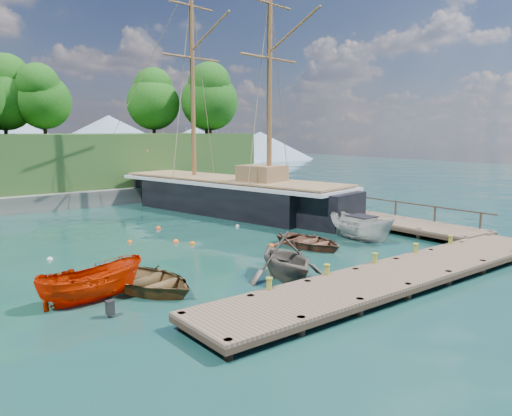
% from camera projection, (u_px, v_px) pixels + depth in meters
% --- Properties ---
extents(ground, '(160.00, 160.00, 0.00)m').
position_uv_depth(ground, '(266.00, 260.00, 24.71)').
color(ground, '#123D31').
rests_on(ground, ground).
extents(dock_near, '(20.00, 3.20, 1.10)m').
position_uv_depth(dock_near, '(401.00, 274.00, 20.79)').
color(dock_near, brown).
rests_on(dock_near, ground).
extents(dock_east, '(3.20, 24.00, 1.10)m').
position_uv_depth(dock_east, '(327.00, 211.00, 37.08)').
color(dock_east, brown).
rests_on(dock_east, ground).
extents(bollard_0, '(0.26, 0.26, 0.45)m').
position_uv_depth(bollard_0, '(269.00, 305.00, 18.31)').
color(bollard_0, olive).
rests_on(bollard_0, ground).
extents(bollard_1, '(0.26, 0.26, 0.45)m').
position_uv_depth(bollard_1, '(326.00, 289.00, 20.13)').
color(bollard_1, olive).
rests_on(bollard_1, ground).
extents(bollard_2, '(0.26, 0.26, 0.45)m').
position_uv_depth(bollard_2, '(374.00, 276.00, 21.95)').
color(bollard_2, olive).
rests_on(bollard_2, ground).
extents(bollard_3, '(0.26, 0.26, 0.45)m').
position_uv_depth(bollard_3, '(415.00, 265.00, 23.77)').
color(bollard_3, olive).
rests_on(bollard_3, ground).
extents(bollard_4, '(0.26, 0.26, 0.45)m').
position_uv_depth(bollard_4, '(450.00, 255.00, 25.59)').
color(bollard_4, olive).
rests_on(bollard_4, ground).
extents(rowboat_0, '(4.62, 5.66, 1.03)m').
position_uv_depth(rowboat_0, '(147.00, 290.00, 20.07)').
color(rowboat_0, brown).
rests_on(rowboat_0, ground).
extents(rowboat_1, '(4.49, 4.87, 2.15)m').
position_uv_depth(rowboat_1, '(286.00, 279.00, 21.59)').
color(rowboat_1, '#615850').
rests_on(rowboat_1, ground).
extents(rowboat_2, '(3.19, 4.34, 0.87)m').
position_uv_depth(rowboat_2, '(310.00, 247.00, 27.35)').
color(rowboat_2, brown).
rests_on(rowboat_2, ground).
extents(motorboat_orange, '(4.17, 1.72, 1.59)m').
position_uv_depth(motorboat_orange, '(93.00, 301.00, 18.73)').
color(motorboat_orange, '#C52300').
rests_on(motorboat_orange, ground).
extents(cabin_boat_white, '(1.81, 4.62, 1.77)m').
position_uv_depth(cabin_boat_white, '(361.00, 240.00, 29.10)').
color(cabin_boat_white, '#BBBBB4').
rests_on(cabin_boat_white, ground).
extents(schooner, '(8.98, 27.77, 20.59)m').
position_uv_depth(schooner, '(230.00, 198.00, 38.80)').
color(schooner, black).
rests_on(schooner, ground).
extents(mooring_buoy_0, '(0.30, 0.30, 0.30)m').
position_uv_depth(mooring_buoy_0, '(89.00, 277.00, 21.87)').
color(mooring_buoy_0, white).
rests_on(mooring_buoy_0, ground).
extents(mooring_buoy_1, '(0.36, 0.36, 0.36)m').
position_uv_depth(mooring_buoy_1, '(176.00, 243.00, 28.50)').
color(mooring_buoy_1, orange).
rests_on(mooring_buoy_1, ground).
extents(mooring_buoy_2, '(0.32, 0.32, 0.32)m').
position_uv_depth(mooring_buoy_2, '(192.00, 244.00, 28.04)').
color(mooring_buoy_2, orange).
rests_on(mooring_buoy_2, ground).
extents(mooring_buoy_3, '(0.27, 0.27, 0.27)m').
position_uv_depth(mooring_buoy_3, '(238.00, 227.00, 33.16)').
color(mooring_buoy_3, white).
rests_on(mooring_buoy_3, ground).
extents(mooring_buoy_4, '(0.29, 0.29, 0.29)m').
position_uv_depth(mooring_buoy_4, '(130.00, 243.00, 28.46)').
color(mooring_buoy_4, '#F05D12').
rests_on(mooring_buoy_4, ground).
extents(mooring_buoy_5, '(0.34, 0.34, 0.34)m').
position_uv_depth(mooring_buoy_5, '(158.00, 229.00, 32.43)').
color(mooring_buoy_5, '#F34217').
rests_on(mooring_buoy_5, ground).
extents(mooring_buoy_6, '(0.30, 0.30, 0.30)m').
position_uv_depth(mooring_buoy_6, '(50.00, 260.00, 24.65)').
color(mooring_buoy_6, silver).
rests_on(mooring_buoy_6, ground).
extents(mooring_buoy_7, '(0.34, 0.34, 0.34)m').
position_uv_depth(mooring_buoy_7, '(271.00, 247.00, 27.50)').
color(mooring_buoy_7, '#D04A17').
rests_on(mooring_buoy_7, ground).
extents(distant_ridge, '(117.00, 40.00, 10.00)m').
position_uv_depth(distant_ridge, '(16.00, 143.00, 81.22)').
color(distant_ridge, '#728CA5').
rests_on(distant_ridge, ground).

